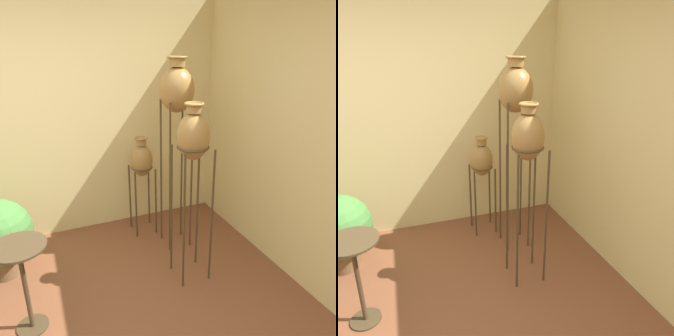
% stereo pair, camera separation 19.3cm
% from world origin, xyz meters
% --- Properties ---
extents(wall_back, '(8.03, 0.06, 2.70)m').
position_xyz_m(wall_back, '(0.00, 2.05, 1.35)').
color(wall_back, beige).
rests_on(wall_back, ground_plane).
extents(vase_stand_tall, '(0.34, 0.34, 2.01)m').
position_xyz_m(vase_stand_tall, '(1.23, 1.29, 1.67)').
color(vase_stand_tall, '#473823').
rests_on(vase_stand_tall, ground_plane).
extents(vase_stand_medium, '(0.29, 0.29, 1.67)m').
position_xyz_m(vase_stand_medium, '(1.14, 0.73, 1.35)').
color(vase_stand_medium, '#473823').
rests_on(vase_stand_medium, ground_plane).
extents(vase_stand_short, '(0.26, 0.26, 1.16)m').
position_xyz_m(vase_stand_short, '(0.98, 1.67, 0.87)').
color(vase_stand_short, '#473823').
rests_on(vase_stand_short, ground_plane).
extents(side_table, '(0.40, 0.40, 0.76)m').
position_xyz_m(side_table, '(-0.31, 0.63, 0.54)').
color(side_table, '#473823').
rests_on(side_table, ground_plane).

